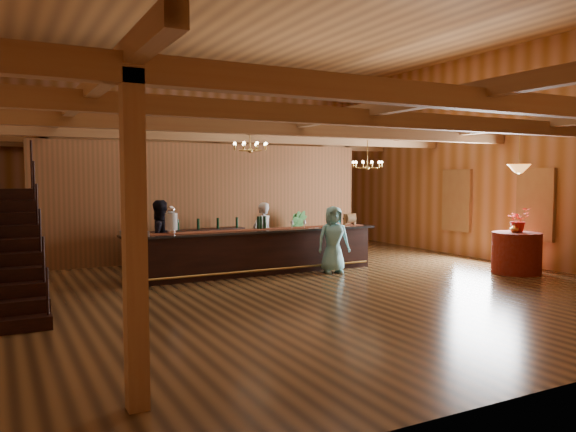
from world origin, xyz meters
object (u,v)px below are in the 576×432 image
bartender (262,235)px  floor_plant (295,233)px  raffle_drum (350,219)px  tasting_bar (257,252)px  beverage_dispenser (171,220)px  pendant_lamp (519,169)px  backbar_shelf (188,247)px  staff_second (158,239)px  chandelier_left (250,146)px  guest (333,239)px  chandelier_right (367,164)px  round_table (516,253)px

bartender → floor_plant: bartender is taller
raffle_drum → tasting_bar: bearing=179.0°
beverage_dispenser → pendant_lamp: (7.28, -2.76, 1.11)m
beverage_dispenser → backbar_shelf: (1.05, 2.14, -0.86)m
tasting_bar → pendant_lamp: bearing=-27.0°
beverage_dispenser → staff_second: (-0.12, 0.61, -0.44)m
beverage_dispenser → chandelier_left: size_ratio=0.75×
bartender → guest: (1.13, -1.44, -0.02)m
chandelier_right → bartender: (-3.15, -0.05, -1.76)m
tasting_bar → chandelier_left: bearing=100.3°
tasting_bar → raffle_drum: bearing=-1.1°
pendant_lamp → chandelier_left: bearing=151.3°
tasting_bar → raffle_drum: (2.51, -0.05, 0.67)m
pendant_lamp → guest: size_ratio=0.58×
backbar_shelf → guest: 3.85m
chandelier_left → staff_second: chandelier_left is taller
backbar_shelf → bartender: size_ratio=1.93×
guest → beverage_dispenser: bearing=-177.7°
staff_second → guest: size_ratio=1.10×
raffle_drum → pendant_lamp: size_ratio=0.38×
beverage_dispenser → chandelier_right: (5.62, 0.78, 1.26)m
tasting_bar → round_table: (5.32, -2.71, -0.04)m
backbar_shelf → chandelier_right: 5.22m
staff_second → guest: staff_second is taller
chandelier_left → staff_second: 2.93m
beverage_dispenser → chandelier_left: 2.51m
guest → chandelier_left: bearing=165.4°
beverage_dispenser → floor_plant: (4.15, 2.16, -0.66)m
chandelier_left → bartender: chandelier_left is taller
pendant_lamp → chandelier_right: bearing=115.2°
staff_second → guest: bearing=146.1°
chandelier_right → floor_plant: chandelier_right is taller
backbar_shelf → floor_plant: 3.11m
backbar_shelf → chandelier_right: (4.57, -1.37, 2.12)m
round_table → staff_second: 8.13m
staff_second → raffle_drum: bearing=157.1°
tasting_bar → chandelier_left: 2.41m
bartender → guest: bearing=108.9°
bartender → floor_plant: 2.22m
tasting_bar → round_table: bearing=-27.0°
beverage_dispenser → floor_plant: size_ratio=0.47×
chandelier_left → guest: 2.87m
chandelier_left → pendant_lamp: same height
tasting_bar → chandelier_right: chandelier_right is taller
tasting_bar → chandelier_left: (-0.04, 0.23, 2.40)m
chandelier_left → guest: size_ratio=0.52×
backbar_shelf → round_table: 7.92m
round_table → pendant_lamp: 1.93m
chandelier_right → bartender: chandelier_right is taller
chandelier_right → floor_plant: (-1.47, 1.39, -1.92)m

